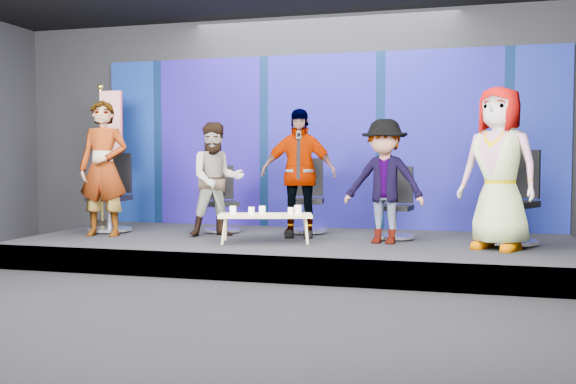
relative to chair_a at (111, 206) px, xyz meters
name	(u,v)px	position (x,y,z in m)	size (l,w,h in m)	color
ground	(231,303)	(2.75, -2.58, -0.67)	(10.00, 10.00, 0.00)	black
room_walls	(230,38)	(2.75, -2.58, 1.76)	(10.02, 8.02, 3.51)	black
riser	(298,250)	(2.75, -0.08, -0.52)	(7.00, 3.00, 0.30)	black
backdrop	(321,141)	(2.75, 1.37, 0.93)	(7.00, 0.08, 2.60)	navy
chair_a	(111,206)	(0.00, 0.00, 0.00)	(0.71, 0.71, 1.12)	silver
panelist_a	(103,168)	(0.18, -0.48, 0.54)	(0.66, 0.43, 1.81)	black
chair_b	(222,210)	(1.54, 0.36, -0.06)	(0.72, 0.72, 0.94)	silver
panelist_b	(216,180)	(1.65, -0.13, 0.39)	(0.74, 0.58, 1.52)	black
chair_c	(307,208)	(2.72, 0.59, -0.02)	(0.66, 0.66, 1.05)	silver
panelist_c	(298,173)	(2.72, 0.08, 0.48)	(0.99, 0.41, 1.69)	black
chair_d	(395,215)	(3.98, 0.24, -0.06)	(0.59, 0.59, 0.94)	silver
panelist_d	(384,181)	(3.89, -0.25, 0.39)	(0.98, 0.56, 1.52)	black
chair_e	(513,214)	(5.41, 0.04, 0.01)	(0.87, 0.87, 1.14)	silver
panelist_e	(499,168)	(5.21, -0.43, 0.56)	(0.91, 0.59, 1.85)	black
coffee_table	(266,216)	(2.47, -0.55, -0.04)	(1.24, 0.78, 0.35)	tan
mug_a	(233,210)	(2.05, -0.59, 0.03)	(0.08, 0.08, 0.10)	white
mug_b	(251,211)	(2.31, -0.63, 0.03)	(0.08, 0.08, 0.09)	white
mug_c	(262,210)	(2.41, -0.51, 0.03)	(0.08, 0.08, 0.10)	white
mug_d	(291,211)	(2.77, -0.48, 0.03)	(0.07, 0.07, 0.08)	white
mug_e	(298,210)	(2.85, -0.42, 0.04)	(0.09, 0.09, 0.11)	white
flag_stand	(107,151)	(-0.39, 0.58, 0.78)	(0.50, 0.29, 2.17)	black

